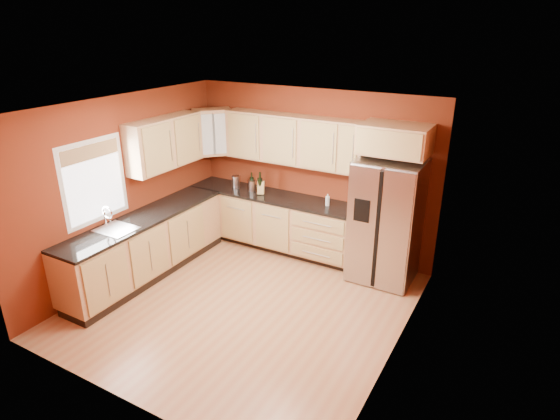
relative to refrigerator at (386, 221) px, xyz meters
name	(u,v)px	position (x,y,z in m)	size (l,w,h in m)	color
floor	(244,305)	(-1.35, -1.62, -0.89)	(4.00, 4.00, 0.00)	#A76540
ceiling	(238,108)	(-1.35, -1.62, 1.71)	(4.00, 4.00, 0.00)	white
wall_back	(312,172)	(-1.35, 0.38, 0.41)	(4.00, 0.04, 2.60)	maroon
wall_front	(115,290)	(-1.35, -3.62, 0.41)	(4.00, 0.04, 2.60)	maroon
wall_left	(125,188)	(-3.35, -1.62, 0.41)	(0.04, 4.00, 2.60)	maroon
wall_right	(402,251)	(0.65, -1.62, 0.41)	(0.04, 4.00, 2.60)	maroon
base_cabinets_back	(273,222)	(-1.90, 0.07, -0.45)	(2.90, 0.60, 0.88)	#A77A51
base_cabinets_left	(147,247)	(-3.05, -1.62, -0.45)	(0.60, 2.80, 0.88)	#A77A51
countertop_back	(272,196)	(-1.90, 0.06, 0.01)	(2.90, 0.62, 0.04)	black
countertop_left	(144,218)	(-3.04, -1.62, 0.01)	(0.62, 2.80, 0.04)	black
upper_cabinets_back	(294,140)	(-1.60, 0.21, 0.94)	(2.30, 0.33, 0.75)	#A77A51
upper_cabinets_left	(165,143)	(-3.19, -0.90, 0.94)	(0.33, 1.35, 0.75)	#A77A51
corner_upper_cabinet	(212,132)	(-3.02, 0.04, 0.94)	(0.62, 0.33, 0.75)	#A77A51
over_fridge_cabinet	(395,139)	(0.00, 0.07, 1.16)	(0.92, 0.60, 0.40)	#A77A51
refrigerator	(386,221)	(0.00, 0.00, 0.00)	(0.90, 0.75, 1.78)	#BCBCC1
window	(94,181)	(-3.33, -2.12, 0.66)	(0.03, 0.90, 1.00)	white
sink_faucet	(115,219)	(-3.04, -2.12, 0.18)	(0.50, 0.42, 0.30)	white
canister_left	(236,182)	(-2.60, 0.06, 0.13)	(0.13, 0.13, 0.21)	#BCBCC1
canister_right	(252,186)	(-2.28, 0.05, 0.12)	(0.11, 0.11, 0.18)	#BCBCC1
wine_bottle_a	(252,181)	(-2.30, 0.09, 0.18)	(0.07, 0.07, 0.31)	black
wine_bottle_b	(260,183)	(-2.10, 0.02, 0.21)	(0.08, 0.08, 0.36)	black
knife_block	(261,187)	(-2.09, 0.03, 0.14)	(0.11, 0.10, 0.21)	tan
soap_dispenser	(328,200)	(-0.94, 0.07, 0.12)	(0.06, 0.06, 0.18)	silver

